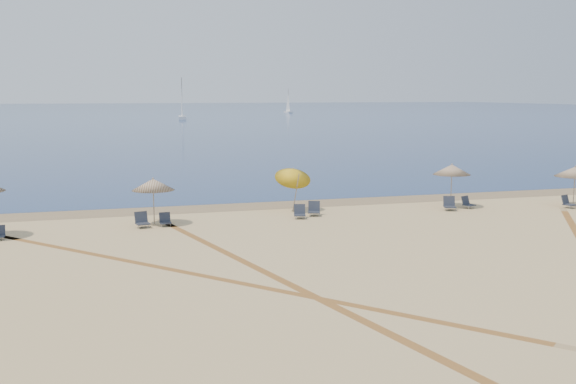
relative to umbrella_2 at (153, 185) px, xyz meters
name	(u,v)px	position (x,y,z in m)	size (l,w,h in m)	color
ground	(533,375)	(6.66, -20.08, -1.92)	(160.00, 160.00, 0.00)	tan
ocean	(124,112)	(6.66, 204.92, -1.91)	(500.00, 500.00, 0.00)	#0C2151
wet_sand	(269,205)	(6.66, 3.92, -1.91)	(500.00, 500.00, 0.00)	olive
umbrella_2	(153,185)	(0.00, 0.00, 0.00)	(2.03, 2.03, 2.26)	gray
umbrella_3	(293,174)	(7.41, 1.54, 0.08)	(1.91, 2.05, 2.70)	gray
umbrella_4	(452,170)	(16.20, 0.57, 0.15)	(2.06, 2.06, 2.41)	gray
umbrella_5	(575,172)	(22.97, -0.99, 0.00)	(2.22, 2.22, 2.26)	gray
chair_4	(142,221)	(-0.61, -0.64, -1.60)	(0.72, 0.80, 0.72)	#1E222E
chair_5	(165,220)	(0.46, -0.59, -1.64)	(0.54, 0.63, 0.63)	#1E222E
chair_6	(300,212)	(7.17, -0.44, -1.61)	(0.73, 0.80, 0.69)	#1E222E
chair_7	(314,209)	(8.10, 0.09, -1.60)	(0.80, 0.86, 0.73)	#1E222E
chair_8	(449,204)	(15.60, -0.37, -1.59)	(0.83, 0.89, 0.74)	#1E222E
chair_9	(467,203)	(16.89, -0.03, -1.63)	(0.73, 0.78, 0.65)	#1E222E
chair_10	(568,202)	(22.22, -1.46, -1.61)	(0.77, 0.83, 0.69)	#1E222E
sailboat_0	(182,107)	(17.54, 132.47, 1.11)	(2.40, 6.86, 10.01)	white
sailboat_1	(288,106)	(56.29, 174.84, 0.40)	(1.45, 5.18, 7.67)	white
tire_tracks	(356,279)	(5.78, -11.64, -1.92)	(54.17, 45.21, 0.00)	tan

